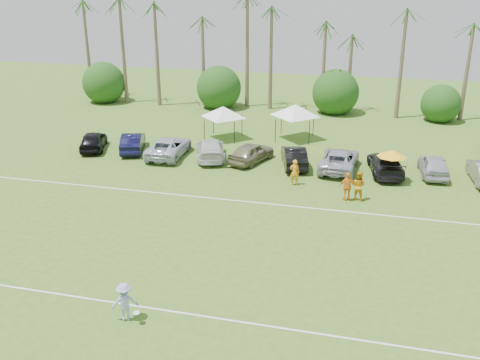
# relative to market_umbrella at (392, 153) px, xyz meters

# --- Properties ---
(ground) EXTENTS (120.00, 120.00, 0.00)m
(ground) POSITION_rel_market_umbrella_xyz_m (-11.26, -19.82, -1.99)
(ground) COLOR #40641E
(ground) RESTS_ON ground
(field_lines) EXTENTS (80.00, 12.10, 0.01)m
(field_lines) POSITION_rel_market_umbrella_xyz_m (-11.26, -11.82, -1.98)
(field_lines) COLOR white
(field_lines) RESTS_ON ground
(palm_tree_0) EXTENTS (2.40, 2.40, 8.90)m
(palm_tree_0) POSITION_rel_market_umbrella_xyz_m (-33.26, 18.18, 5.49)
(palm_tree_0) COLOR brown
(palm_tree_0) RESTS_ON ground
(palm_tree_1) EXTENTS (2.40, 2.40, 9.90)m
(palm_tree_1) POSITION_rel_market_umbrella_xyz_m (-28.26, 18.18, 6.36)
(palm_tree_1) COLOR brown
(palm_tree_1) RESTS_ON ground
(palm_tree_2) EXTENTS (2.40, 2.40, 10.90)m
(palm_tree_2) POSITION_rel_market_umbrella_xyz_m (-23.26, 18.18, 7.22)
(palm_tree_2) COLOR brown
(palm_tree_2) RESTS_ON ground
(palm_tree_3) EXTENTS (2.40, 2.40, 11.90)m
(palm_tree_3) POSITION_rel_market_umbrella_xyz_m (-19.26, 18.18, 8.07)
(palm_tree_3) COLOR brown
(palm_tree_3) RESTS_ON ground
(palm_tree_4) EXTENTS (2.40, 2.40, 8.90)m
(palm_tree_4) POSITION_rel_market_umbrella_xyz_m (-15.26, 18.18, 5.49)
(palm_tree_4) COLOR brown
(palm_tree_4) RESTS_ON ground
(palm_tree_5) EXTENTS (2.40, 2.40, 9.90)m
(palm_tree_5) POSITION_rel_market_umbrella_xyz_m (-11.26, 18.18, 6.36)
(palm_tree_5) COLOR brown
(palm_tree_5) RESTS_ON ground
(palm_tree_6) EXTENTS (2.40, 2.40, 10.90)m
(palm_tree_6) POSITION_rel_market_umbrella_xyz_m (-7.26, 18.18, 7.22)
(palm_tree_6) COLOR brown
(palm_tree_6) RESTS_ON ground
(palm_tree_7) EXTENTS (2.40, 2.40, 11.90)m
(palm_tree_7) POSITION_rel_market_umbrella_xyz_m (-3.26, 18.18, 8.07)
(palm_tree_7) COLOR brown
(palm_tree_7) RESTS_ON ground
(palm_tree_8) EXTENTS (2.40, 2.40, 8.90)m
(palm_tree_8) POSITION_rel_market_umbrella_xyz_m (1.74, 18.18, 5.49)
(palm_tree_8) COLOR brown
(palm_tree_8) RESTS_ON ground
(palm_tree_9) EXTENTS (2.40, 2.40, 9.90)m
(palm_tree_9) POSITION_rel_market_umbrella_xyz_m (6.74, 18.18, 6.36)
(palm_tree_9) COLOR brown
(palm_tree_9) RESTS_ON ground
(bush_tree_0) EXTENTS (4.00, 4.00, 4.00)m
(bush_tree_0) POSITION_rel_market_umbrella_xyz_m (-30.26, 19.18, -0.19)
(bush_tree_0) COLOR brown
(bush_tree_0) RESTS_ON ground
(bush_tree_1) EXTENTS (4.00, 4.00, 4.00)m
(bush_tree_1) POSITION_rel_market_umbrella_xyz_m (-17.26, 19.18, -0.19)
(bush_tree_1) COLOR brown
(bush_tree_1) RESTS_ON ground
(bush_tree_2) EXTENTS (4.00, 4.00, 4.00)m
(bush_tree_2) POSITION_rel_market_umbrella_xyz_m (-5.26, 19.18, -0.19)
(bush_tree_2) COLOR brown
(bush_tree_2) RESTS_ON ground
(bush_tree_3) EXTENTS (4.00, 4.00, 4.00)m
(bush_tree_3) POSITION_rel_market_umbrella_xyz_m (4.74, 19.18, -0.19)
(bush_tree_3) COLOR brown
(bush_tree_3) RESTS_ON ground
(sideline_player_a) EXTENTS (0.71, 0.53, 1.77)m
(sideline_player_a) POSITION_rel_market_umbrella_xyz_m (-6.20, -2.24, -1.10)
(sideline_player_a) COLOR orange
(sideline_player_a) RESTS_ON ground
(sideline_player_b) EXTENTS (1.08, 0.94, 1.89)m
(sideline_player_b) POSITION_rel_market_umbrella_xyz_m (-1.97, -3.80, -1.04)
(sideline_player_b) COLOR orange
(sideline_player_b) RESTS_ON ground
(sideline_player_c) EXTENTS (1.16, 0.75, 1.84)m
(sideline_player_c) POSITION_rel_market_umbrella_xyz_m (-2.61, -4.08, -1.07)
(sideline_player_c) COLOR orange
(sideline_player_c) RESTS_ON ground
(canopy_tent_left) EXTENTS (4.04, 4.04, 3.27)m
(canopy_tent_left) POSITION_rel_market_umbrella_xyz_m (-13.72, 7.01, 0.81)
(canopy_tent_left) COLOR black
(canopy_tent_left) RESTS_ON ground
(canopy_tent_right) EXTENTS (4.35, 4.35, 3.53)m
(canopy_tent_right) POSITION_rel_market_umbrella_xyz_m (-7.79, 8.33, 1.03)
(canopy_tent_right) COLOR black
(canopy_tent_right) RESTS_ON ground
(market_umbrella) EXTENTS (1.99, 1.99, 2.22)m
(market_umbrella) POSITION_rel_market_umbrella_xyz_m (0.00, 0.00, 0.00)
(market_umbrella) COLOR black
(market_umbrella) RESTS_ON ground
(frisbee_player) EXTENTS (1.33, 1.05, 1.68)m
(frisbee_player) POSITION_rel_market_umbrella_xyz_m (-10.58, -18.79, -1.15)
(frisbee_player) COLOR #99A7D9
(frisbee_player) RESTS_ON ground
(parked_car_0) EXTENTS (3.09, 4.70, 1.49)m
(parked_car_0) POSITION_rel_market_umbrella_xyz_m (-23.01, 1.51, -1.25)
(parked_car_0) COLOR black
(parked_car_0) RESTS_ON ground
(parked_car_1) EXTENTS (2.91, 4.78, 1.49)m
(parked_car_1) POSITION_rel_market_umbrella_xyz_m (-19.77, 1.89, -1.25)
(parked_car_1) COLOR black
(parked_car_1) RESTS_ON ground
(parked_car_2) EXTENTS (2.67, 5.44, 1.49)m
(parked_car_2) POSITION_rel_market_umbrella_xyz_m (-16.52, 1.39, -1.25)
(parked_car_2) COLOR silver
(parked_car_2) RESTS_ON ground
(parked_car_3) EXTENTS (3.62, 5.52, 1.49)m
(parked_car_3) POSITION_rel_market_umbrella_xyz_m (-13.28, 1.72, -1.25)
(parked_car_3) COLOR silver
(parked_car_3) RESTS_ON ground
(parked_car_4) EXTENTS (3.15, 4.70, 1.49)m
(parked_car_4) POSITION_rel_market_umbrella_xyz_m (-10.03, 1.61, -1.25)
(parked_car_4) COLOR #817759
(parked_car_4) RESTS_ON ground
(parked_car_5) EXTENTS (2.70, 4.77, 1.49)m
(parked_car_5) POSITION_rel_market_umbrella_xyz_m (-6.79, 1.44, -1.25)
(parked_car_5) COLOR black
(parked_car_5) RESTS_ON ground
(parked_car_6) EXTENTS (2.73, 5.47, 1.49)m
(parked_car_6) POSITION_rel_market_umbrella_xyz_m (-3.54, 1.52, -1.25)
(parked_car_6) COLOR #A8ABB8
(parked_car_6) RESTS_ON ground
(parked_car_7) EXTENTS (2.84, 5.38, 1.49)m
(parked_car_7) POSITION_rel_market_umbrella_xyz_m (-0.30, 1.47, -1.25)
(parked_car_7) COLOR black
(parked_car_7) RESTS_ON ground
(parked_car_8) EXTENTS (2.02, 4.46, 1.49)m
(parked_car_8) POSITION_rel_market_umbrella_xyz_m (2.95, 1.92, -1.25)
(parked_car_8) COLOR #B3B3BA
(parked_car_8) RESTS_ON ground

